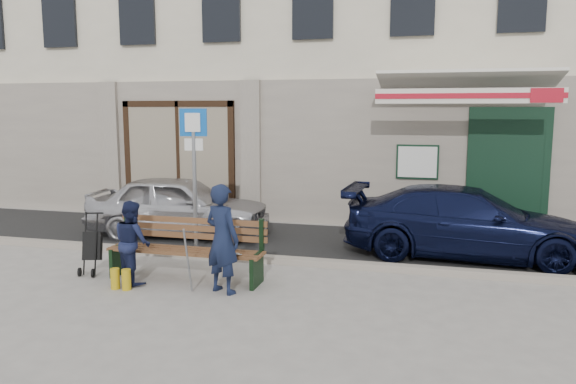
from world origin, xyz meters
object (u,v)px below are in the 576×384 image
(car_navy, at_px, (467,222))
(stroller, at_px, (92,247))
(parking_sign, at_px, (194,158))
(bench, at_px, (183,250))
(car_silver, at_px, (179,206))
(woman, at_px, (132,242))
(man, at_px, (222,239))

(car_navy, bearing_deg, stroller, 116.67)
(car_navy, height_order, parking_sign, parking_sign)
(bench, relative_size, stroller, 2.52)
(car_silver, distance_m, woman, 3.10)
(car_silver, bearing_deg, bench, -159.39)
(stroller, bearing_deg, woman, -33.40)
(car_silver, relative_size, bench, 1.53)
(car_silver, distance_m, bench, 3.02)
(stroller, bearing_deg, car_silver, 69.47)
(car_navy, distance_m, woman, 5.60)
(car_silver, distance_m, man, 3.78)
(car_silver, relative_size, parking_sign, 1.43)
(bench, height_order, man, man)
(bench, bearing_deg, woman, -153.24)
(car_silver, distance_m, parking_sign, 1.90)
(parking_sign, xyz_separation_m, stroller, (-1.07, -1.53, -1.29))
(car_silver, distance_m, car_navy, 5.56)
(parking_sign, distance_m, man, 2.42)
(car_silver, height_order, woman, car_silver)
(car_navy, xyz_separation_m, parking_sign, (-4.64, -1.03, 1.10))
(car_silver, relative_size, man, 2.37)
(bench, distance_m, woman, 0.75)
(car_silver, xyz_separation_m, man, (2.15, -3.11, 0.15))
(parking_sign, xyz_separation_m, bench, (0.44, -1.44, -1.25))
(parking_sign, relative_size, woman, 2.08)
(car_silver, bearing_deg, man, -151.42)
(bench, bearing_deg, car_navy, 30.48)
(woman, bearing_deg, car_silver, -40.33)
(parking_sign, relative_size, stroller, 2.69)
(man, bearing_deg, woman, 18.66)
(car_navy, distance_m, parking_sign, 4.87)
(stroller, bearing_deg, bench, -14.15)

